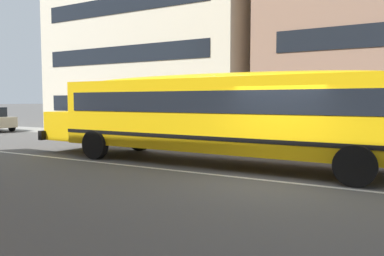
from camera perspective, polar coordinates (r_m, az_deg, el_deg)
The scene contains 6 objects.
ground_plane at distance 10.13m, azimuth 12.07°, elevation -7.87°, with size 400.00×400.00×0.00m, color #54514F.
sidewalk_far at distance 18.30m, azimuth 19.98°, elevation -2.63°, with size 120.00×3.00×0.01m, color gray.
lane_centreline at distance 10.13m, azimuth 12.07°, elevation -7.85°, with size 110.00×0.16×0.01m, color silver.
school_bus at distance 12.48m, azimuth 3.09°, elevation 2.66°, with size 13.34×3.29×2.97m.
parked_car_grey_end_of_row at distance 21.31m, azimuth -14.92°, elevation 0.68°, with size 3.95×1.97×1.64m.
apartment_block_far_left at distance 29.92m, azimuth -4.45°, elevation 16.05°, with size 15.53×9.90×16.50m.
Camera 1 is at (2.91, -9.47, 2.10)m, focal length 35.11 mm.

